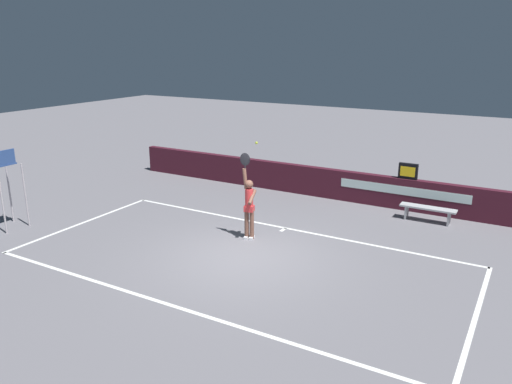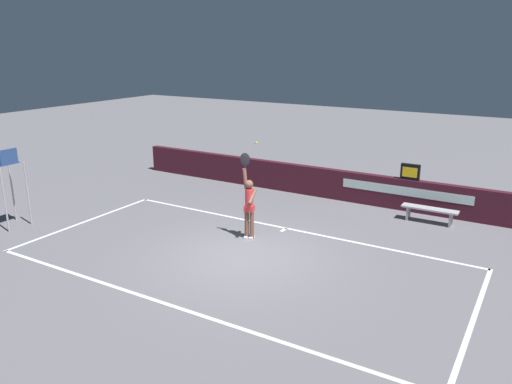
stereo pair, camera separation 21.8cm
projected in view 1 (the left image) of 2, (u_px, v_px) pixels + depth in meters
name	position (u px, v px, depth m)	size (l,w,h in m)	color
ground_plane	(244.00, 256.00, 12.56)	(60.00, 60.00, 0.00)	slate
court_lines	(239.00, 260.00, 12.35)	(10.91, 5.24, 0.00)	white
back_wall	(331.00, 184.00, 17.15)	(15.90, 0.25, 1.01)	#401421
speed_display	(408.00, 171.00, 15.72)	(0.59, 0.14, 0.50)	black
tennis_player	(249.00, 204.00, 13.42)	(0.46, 0.48, 2.37)	brown
tennis_ball	(256.00, 143.00, 12.78)	(0.07, 0.07, 0.07)	#CBDC36
umpire_chair	(4.00, 178.00, 14.09)	(0.77, 0.77, 2.30)	#BCB2B6
courtside_bench_near	(428.00, 210.00, 14.90)	(1.61, 0.36, 0.45)	#ABAAAE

